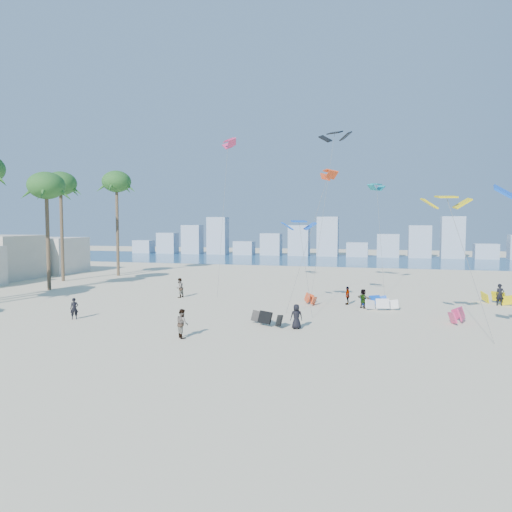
# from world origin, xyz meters

# --- Properties ---
(ground) EXTENTS (220.00, 220.00, 0.00)m
(ground) POSITION_xyz_m (0.00, 0.00, 0.00)
(ground) COLOR beige
(ground) RESTS_ON ground
(ocean) EXTENTS (220.00, 220.00, 0.00)m
(ocean) POSITION_xyz_m (0.00, 72.00, 0.01)
(ocean) COLOR navy
(ocean) RESTS_ON ground
(kitesurfer_near) EXTENTS (0.69, 0.62, 1.57)m
(kitesurfer_near) POSITION_xyz_m (-9.32, 10.38, 0.79)
(kitesurfer_near) COLOR black
(kitesurfer_near) RESTS_ON ground
(kitesurfer_mid) EXTENTS (1.08, 1.10, 1.79)m
(kitesurfer_mid) POSITION_xyz_m (0.63, 7.19, 0.90)
(kitesurfer_mid) COLOR gray
(kitesurfer_mid) RESTS_ON ground
(kitesurfers_far) EXTENTS (30.12, 15.31, 1.87)m
(kitesurfers_far) POSITION_xyz_m (11.24, 17.38, 0.88)
(kitesurfers_far) COLOR black
(kitesurfers_far) RESTS_ON ground
(grounded_kites) EXTENTS (20.79, 16.53, 0.96)m
(grounded_kites) POSITION_xyz_m (13.35, 19.36, 0.45)
(grounded_kites) COLOR black
(grounded_kites) RESTS_ON ground
(flying_kites) EXTENTS (34.68, 32.51, 16.51)m
(flying_kites) POSITION_xyz_m (12.52, 20.18, 10.86)
(flying_kites) COLOR blue
(flying_kites) RESTS_ON ground
(distant_skyline) EXTENTS (85.00, 3.00, 8.40)m
(distant_skyline) POSITION_xyz_m (-1.19, 82.00, 3.09)
(distant_skyline) COLOR #9EADBF
(distant_skyline) RESTS_ON ground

